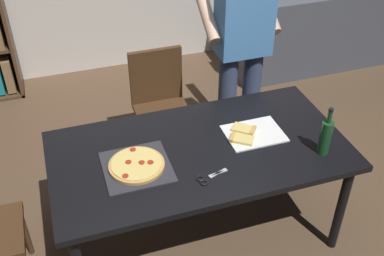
% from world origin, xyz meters
% --- Properties ---
extents(ground_plane, '(12.00, 12.00, 0.00)m').
position_xyz_m(ground_plane, '(0.00, 0.00, 0.00)').
color(ground_plane, brown).
extents(dining_table, '(1.80, 0.94, 0.75)m').
position_xyz_m(dining_table, '(0.00, 0.00, 0.68)').
color(dining_table, black).
rests_on(dining_table, ground_plane).
extents(chair_far_side, '(0.42, 0.42, 0.90)m').
position_xyz_m(chair_far_side, '(0.00, 0.96, 0.51)').
color(chair_far_side, '#472D19').
rests_on(chair_far_side, ground_plane).
extents(couch, '(1.71, 0.87, 0.85)m').
position_xyz_m(couch, '(1.90, 1.99, 0.30)').
color(couch, '#4C515B').
rests_on(couch, ground_plane).
extents(person_serving_pizza, '(0.55, 0.54, 1.75)m').
position_xyz_m(person_serving_pizza, '(0.57, 0.74, 1.00)').
color(person_serving_pizza, '#38476B').
rests_on(person_serving_pizza, ground_plane).
extents(pepperoni_pizza_on_tray, '(0.38, 0.38, 0.04)m').
position_xyz_m(pepperoni_pizza_on_tray, '(-0.40, -0.05, 0.77)').
color(pepperoni_pizza_on_tray, '#2D2D33').
rests_on(pepperoni_pizza_on_tray, dining_table).
extents(pizza_slices_on_towel, '(0.37, 0.28, 0.03)m').
position_xyz_m(pizza_slices_on_towel, '(0.34, 0.03, 0.76)').
color(pizza_slices_on_towel, white).
rests_on(pizza_slices_on_towel, dining_table).
extents(wine_bottle, '(0.07, 0.07, 0.32)m').
position_xyz_m(wine_bottle, '(0.69, -0.26, 0.87)').
color(wine_bottle, '#194723').
rests_on(wine_bottle, dining_table).
extents(kitchen_scissors, '(0.20, 0.10, 0.01)m').
position_xyz_m(kitchen_scissors, '(-0.04, -0.27, 0.76)').
color(kitchen_scissors, silver).
rests_on(kitchen_scissors, dining_table).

